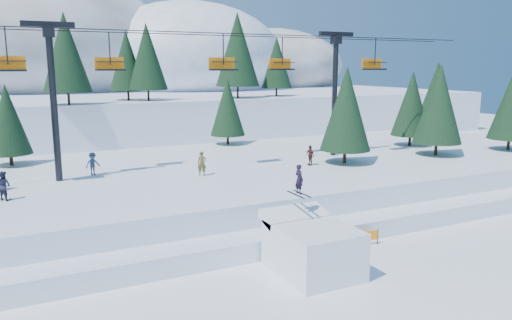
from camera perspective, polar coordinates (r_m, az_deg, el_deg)
name	(u,v)px	position (r m, az deg, el deg)	size (l,w,h in m)	color
ground	(323,299)	(22.77, 7.71, -15.48)	(160.00, 160.00, 0.00)	white
mid_shelf	(189,185)	(37.75, -7.69, -2.83)	(70.00, 22.00, 2.50)	white
berm	(245,233)	(29.01, -1.21, -8.35)	(70.00, 6.00, 1.10)	white
mountain_ridge	(50,68)	(90.40, -22.53, 9.65)	(119.00, 61.35, 26.46)	white
jump_kicker	(312,247)	(24.96, 6.42, -9.85)	(3.49, 4.76, 5.14)	white
chairlift	(199,76)	(37.12, -6.49, 9.56)	(46.00, 3.21, 10.28)	black
conifer_stand	(205,110)	(37.05, -5.89, 5.66)	(61.35, 18.05, 9.64)	black
distant_skiers	(174,161)	(36.21, -9.39, -0.10)	(30.54, 9.67, 1.80)	#27253E
banner_near	(355,237)	(28.97, 11.21, -8.60)	(2.77, 0.75, 0.90)	black
banner_far	(380,225)	(31.25, 13.95, -7.28)	(2.71, 0.97, 0.90)	black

